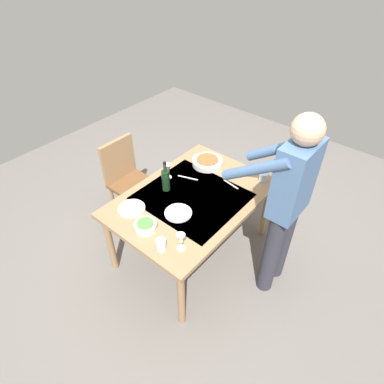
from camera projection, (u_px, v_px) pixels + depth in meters
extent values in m
plane|color=#66605B|center=(192.00, 249.00, 3.31)|extent=(6.00, 6.00, 0.00)
cube|color=#93704C|center=(192.00, 198.00, 2.85)|extent=(1.43, 1.00, 0.04)
cube|color=#C6AD89|center=(192.00, 196.00, 2.84)|extent=(0.79, 0.85, 0.00)
cylinder|color=#93704C|center=(199.00, 177.00, 3.67)|extent=(0.06, 0.06, 0.68)
cylinder|color=#93704C|center=(110.00, 243.00, 2.92)|extent=(0.06, 0.06, 0.68)
cylinder|color=#93704C|center=(265.00, 211.00, 3.25)|extent=(0.06, 0.06, 0.68)
cylinder|color=#93704C|center=(181.00, 298.00, 2.50)|extent=(0.06, 0.06, 0.68)
cube|color=brown|center=(133.00, 185.00, 3.40)|extent=(0.40, 0.40, 0.04)
cube|color=#93704C|center=(118.00, 159.00, 3.33)|extent=(0.40, 0.04, 0.45)
cylinder|color=#93704C|center=(136.00, 187.00, 3.72)|extent=(0.04, 0.04, 0.43)
cylinder|color=#93704C|center=(113.00, 202.00, 3.53)|extent=(0.04, 0.04, 0.43)
cylinder|color=#93704C|center=(157.00, 199.00, 3.56)|extent=(0.04, 0.04, 0.43)
cylinder|color=#93704C|center=(134.00, 216.00, 3.36)|extent=(0.04, 0.04, 0.43)
cylinder|color=#2D2D38|center=(271.00, 254.00, 2.70)|extent=(0.14, 0.14, 0.88)
cylinder|color=#2D2D38|center=(282.00, 241.00, 2.82)|extent=(0.14, 0.14, 0.88)
cube|color=#47668E|center=(295.00, 180.00, 2.28)|extent=(0.36, 0.20, 0.60)
sphere|color=tan|center=(308.00, 130.00, 2.02)|extent=(0.22, 0.22, 0.22)
cylinder|color=#47668E|center=(255.00, 169.00, 2.25)|extent=(0.08, 0.52, 0.40)
cylinder|color=#47668E|center=(278.00, 149.00, 2.45)|extent=(0.08, 0.52, 0.40)
cylinder|color=black|center=(166.00, 180.00, 2.85)|extent=(0.07, 0.07, 0.20)
cylinder|color=black|center=(165.00, 168.00, 2.76)|extent=(0.03, 0.03, 0.08)
cylinder|color=black|center=(165.00, 163.00, 2.73)|extent=(0.03, 0.03, 0.02)
cylinder|color=white|center=(168.00, 177.00, 3.05)|extent=(0.06, 0.06, 0.01)
cylinder|color=white|center=(168.00, 174.00, 3.02)|extent=(0.01, 0.01, 0.07)
cone|color=white|center=(168.00, 168.00, 2.97)|extent=(0.07, 0.07, 0.07)
cylinder|color=maroon|center=(168.00, 170.00, 2.99)|extent=(0.03, 0.03, 0.03)
cylinder|color=white|center=(181.00, 248.00, 2.38)|extent=(0.06, 0.06, 0.01)
cylinder|color=white|center=(181.00, 245.00, 2.36)|extent=(0.01, 0.01, 0.07)
cone|color=white|center=(181.00, 238.00, 2.31)|extent=(0.07, 0.07, 0.07)
cylinder|color=beige|center=(181.00, 240.00, 2.33)|extent=(0.03, 0.03, 0.03)
cylinder|color=silver|center=(161.00, 245.00, 2.35)|extent=(0.07, 0.07, 0.09)
cylinder|color=silver|center=(263.00, 177.00, 2.98)|extent=(0.08, 0.08, 0.09)
cylinder|color=silver|center=(207.00, 162.00, 3.19)|extent=(0.30, 0.30, 0.05)
cylinder|color=#C6562D|center=(207.00, 160.00, 3.18)|extent=(0.22, 0.22, 0.03)
cylinder|color=silver|center=(146.00, 226.00, 2.52)|extent=(0.18, 0.18, 0.05)
cylinder|color=#4C843D|center=(145.00, 224.00, 2.51)|extent=(0.13, 0.13, 0.03)
cylinder|color=silver|center=(178.00, 213.00, 2.67)|extent=(0.23, 0.23, 0.01)
cylinder|color=silver|center=(132.00, 208.00, 2.71)|extent=(0.23, 0.23, 0.01)
cube|color=silver|center=(188.00, 178.00, 3.04)|extent=(0.08, 0.19, 0.00)
cube|color=silver|center=(231.00, 184.00, 2.96)|extent=(0.04, 0.18, 0.00)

